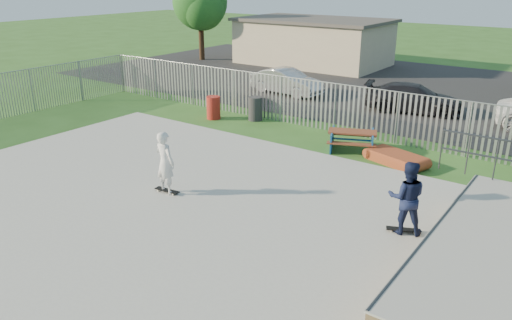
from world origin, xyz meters
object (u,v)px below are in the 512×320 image
Objects in this scene: skater_white at (165,163)px; picnic_table at (352,140)px; car_silver at (287,82)px; funbox at (396,158)px; tree_left at (200,2)px; trash_bin_grey at (255,109)px; skater_navy at (407,198)px; trash_bin_red at (213,108)px; car_dark at (413,98)px.

picnic_table is at bearing -104.98° from skater_white.
funbox is at bearing -123.07° from car_silver.
tree_left is at bearing 165.11° from funbox.
funbox is at bearing -12.68° from trash_bin_grey.
tree_left is at bearing -45.74° from skater_white.
trash_bin_grey is 11.19m from skater_navy.
tree_left reaches higher than car_silver.
tree_left reaches higher than skater_navy.
skater_white is at bearing -133.19° from picnic_table.
trash_bin_grey reaches higher than trash_bin_red.
picnic_table is 9.37m from car_silver.
tree_left is 3.37× the size of skater_navy.
car_silver is at bearing -66.84° from skater_white.
trash_bin_grey is (-5.25, 1.21, 0.15)m from picnic_table.
picnic_table is 0.53× the size of car_silver.
trash_bin_red is at bearing -175.60° from car_silver.
car_silver is at bearing 89.83° from trash_bin_red.
trash_bin_red is 0.16× the size of tree_left.
funbox is 7.28m from trash_bin_grey.
tree_left is (-11.52, 12.19, 3.67)m from trash_bin_red.
car_dark is (-0.07, 6.65, 0.30)m from picnic_table.
trash_bin_grey is 7.51m from car_dark.
trash_bin_grey is 0.57× the size of skater_navy.
skater_white is at bearing -58.78° from trash_bin_red.
trash_bin_grey is 0.57× the size of skater_white.
picnic_table is at bearing -128.12° from car_silver.
tree_left reaches higher than picnic_table.
tree_left is at bearing 66.54° from car_silver.
funbox is at bearing -32.43° from tree_left.
car_dark is (6.84, 6.35, 0.16)m from trash_bin_red.
car_silver reaches higher than trash_bin_grey.
trash_bin_grey is 0.26× the size of car_silver.
trash_bin_red is 0.23× the size of car_dark.
trash_bin_grey is 0.17× the size of tree_left.
tree_left is (-18.42, 12.49, 3.80)m from picnic_table.
car_dark is at bearing -95.26° from skater_white.
funbox is 0.33× the size of tree_left.
skater_navy is (9.13, -6.45, 0.55)m from trash_bin_grey.
car_silver is 2.22× the size of skater_navy.
car_silver is at bearing 78.17° from car_dark.
car_dark reaches higher than trash_bin_red.
picnic_table is 1.17× the size of skater_white.
funbox is at bearing -90.93° from skater_navy.
picnic_table is at bearing 166.24° from car_dark.
trash_bin_red is 0.97× the size of trash_bin_grey.
picnic_table is at bearing -174.26° from funbox.
trash_bin_grey is 8.61m from skater_white.
tree_left reaches higher than skater_white.
skater_navy is 6.62m from skater_white.
skater_navy is (10.79, -5.54, 0.56)m from trash_bin_red.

